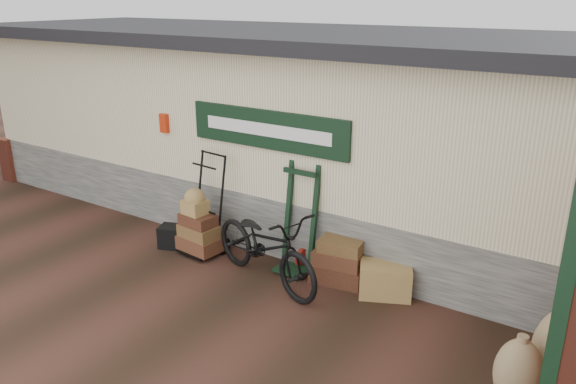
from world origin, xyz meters
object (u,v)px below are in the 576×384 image
object	(u,v)px
wicker_hamper	(385,280)
bicycle	(266,242)
porter_trolley	(206,203)
suitcase_stack	(339,260)
green_barrow	(299,219)
black_trunk	(171,236)

from	to	relation	value
wicker_hamper	bicycle	distance (m)	1.66
porter_trolley	suitcase_stack	xyz separation A→B (m)	(2.15, 0.23, -0.46)
suitcase_stack	bicycle	world-z (taller)	bicycle
porter_trolley	green_barrow	distance (m)	1.52
suitcase_stack	bicycle	distance (m)	1.03
bicycle	suitcase_stack	bearing A→B (deg)	-38.15
black_trunk	bicycle	size ratio (longest dim) A/B	0.17
suitcase_stack	bicycle	bearing A→B (deg)	-145.11
green_barrow	black_trunk	xyz separation A→B (m)	(-2.07, -0.45, -0.60)
wicker_hamper	green_barrow	bearing A→B (deg)	180.00
green_barrow	wicker_hamper	size ratio (longest dim) A/B	2.35
suitcase_stack	bicycle	xyz separation A→B (m)	(-0.82, -0.57, 0.29)
bicycle	black_trunk	bearing A→B (deg)	103.29
green_barrow	black_trunk	distance (m)	2.20
porter_trolley	green_barrow	xyz separation A→B (m)	(1.50, 0.23, 0.00)
black_trunk	porter_trolley	bearing A→B (deg)	20.87
green_barrow	suitcase_stack	distance (m)	0.79
green_barrow	bicycle	world-z (taller)	green_barrow
green_barrow	suitcase_stack	world-z (taller)	green_barrow
wicker_hamper	black_trunk	world-z (taller)	wicker_hamper
green_barrow	black_trunk	size ratio (longest dim) A/B	4.47
wicker_hamper	black_trunk	size ratio (longest dim) A/B	1.90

